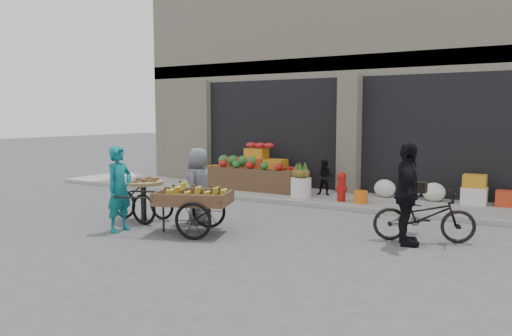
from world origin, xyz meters
The scene contains 15 objects.
ground centered at (0.00, 0.00, 0.00)m, with size 80.00×80.00×0.00m, color #424244.
sidewalk centered at (0.00, 4.10, 0.06)m, with size 18.00×2.20×0.12m, color gray.
building centered at (0.00, 8.03, 3.37)m, with size 14.00×6.45×7.00m.
fruit_display centered at (-2.48, 4.38, 0.67)m, with size 3.10×1.12×1.24m.
pineapple_bin centered at (-0.75, 3.60, 0.37)m, with size 0.52×0.52×0.50m, color silver.
fire_hydrant centered at (0.35, 3.55, 0.50)m, with size 0.22×0.22×0.71m.
orange_bucket centered at (0.85, 3.50, 0.27)m, with size 0.32×0.32×0.30m, color orange.
right_bay_goods centered at (2.61, 4.70, 0.41)m, with size 3.35×0.60×0.70m.
seated_person centered at (-0.35, 4.20, 0.58)m, with size 0.45×0.35×0.93m, color black.
banana_cart centered at (-1.05, -0.52, 0.70)m, with size 2.46×1.59×0.96m.
vendor_woman centered at (-2.32, -1.07, 0.81)m, with size 0.59×0.39×1.62m, color #0E696E.
tricycle_cart centered at (-2.59, -0.14, 0.57)m, with size 1.43×0.85×0.95m.
vendor_grey centered at (-1.46, 0.27, 0.77)m, with size 0.75×0.49×1.54m, color slate.
bicycle centered at (2.81, 1.04, 0.45)m, with size 0.60×1.72×0.90m, color black.
cyclist centered at (2.61, 0.64, 0.87)m, with size 1.02×0.43×1.75m, color black.
Camera 1 is at (4.61, -7.76, 2.18)m, focal length 35.00 mm.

